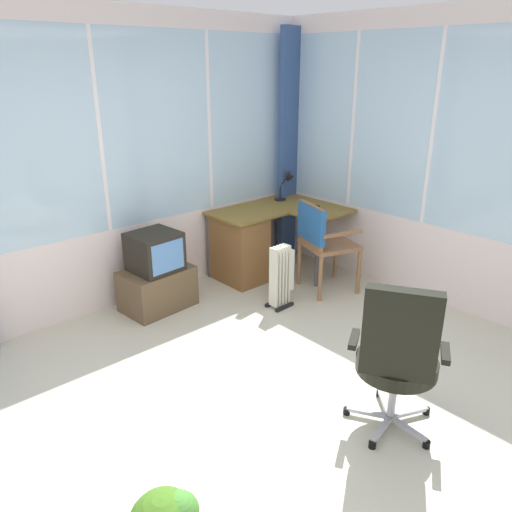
% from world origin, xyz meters
% --- Properties ---
extents(ground, '(5.68, 5.47, 0.06)m').
position_xyz_m(ground, '(0.00, 0.00, -0.03)').
color(ground, beige).
extents(north_window_panel, '(4.68, 0.07, 2.66)m').
position_xyz_m(north_window_panel, '(0.00, 2.27, 1.33)').
color(north_window_panel, silver).
rests_on(north_window_panel, ground).
extents(east_window_panel, '(0.07, 4.47, 2.66)m').
position_xyz_m(east_window_panel, '(2.37, -0.00, 1.33)').
color(east_window_panel, silver).
rests_on(east_window_panel, ground).
extents(curtain_corner, '(0.35, 0.11, 2.56)m').
position_xyz_m(curtain_corner, '(2.24, 2.14, 1.28)').
color(curtain_corner, '#355286').
rests_on(curtain_corner, ground).
extents(desk, '(1.29, 1.03, 0.73)m').
position_xyz_m(desk, '(1.33, 1.89, 0.40)').
color(desk, brown).
rests_on(desk, ground).
extents(desk_lamp, '(0.22, 0.19, 0.33)m').
position_xyz_m(desk_lamp, '(2.06, 1.97, 0.94)').
color(desk_lamp, black).
rests_on(desk_lamp, desk).
extents(tv_remote, '(0.08, 0.16, 0.02)m').
position_xyz_m(tv_remote, '(2.04, 1.58, 0.74)').
color(tv_remote, black).
rests_on(tv_remote, desk).
extents(wooden_armchair, '(0.62, 0.61, 0.92)m').
position_xyz_m(wooden_armchair, '(1.67, 1.15, 0.60)').
color(wooden_armchair, '#8F613F').
rests_on(wooden_armchair, ground).
extents(office_chair, '(0.59, 0.62, 1.04)m').
position_xyz_m(office_chair, '(0.42, -0.56, 0.57)').
color(office_chair, '#B7B7BF').
rests_on(office_chair, ground).
extents(tv_on_stand, '(0.67, 0.49, 0.75)m').
position_xyz_m(tv_on_stand, '(0.26, 1.91, 0.33)').
color(tv_on_stand, brown).
rests_on(tv_on_stand, ground).
extents(space_heater, '(0.27, 0.17, 0.61)m').
position_xyz_m(space_heater, '(1.16, 1.15, 0.31)').
color(space_heater, silver).
rests_on(space_heater, ground).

